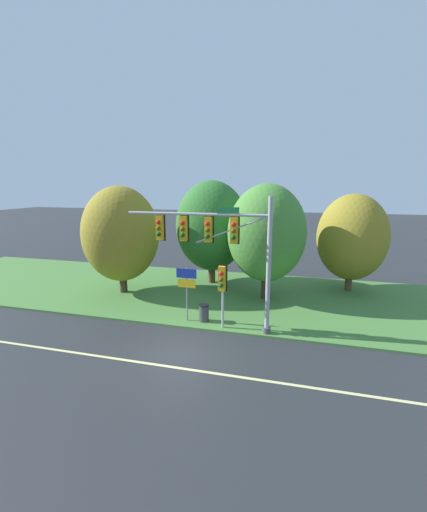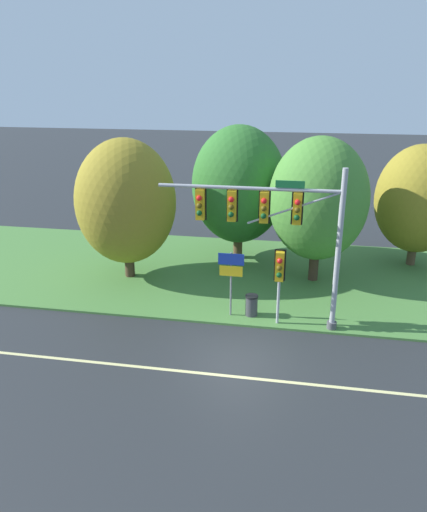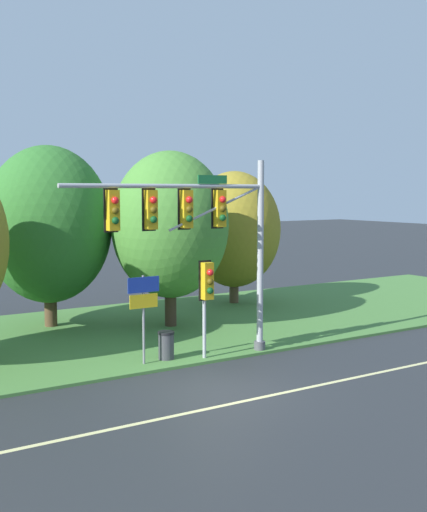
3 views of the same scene
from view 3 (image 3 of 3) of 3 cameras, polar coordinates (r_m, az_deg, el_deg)
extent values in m
plane|color=#282B2D|center=(18.75, 0.60, -11.79)|extent=(160.00, 160.00, 0.00)
cube|color=beige|center=(17.80, 2.74, -12.76)|extent=(36.00, 0.16, 0.01)
cube|color=#477A38|center=(25.82, -9.42, -6.83)|extent=(48.00, 11.50, 0.10)
cylinder|color=#9EA0A5|center=(22.30, 4.18, -0.03)|extent=(0.22, 0.22, 6.61)
cylinder|color=#4C4C51|center=(22.84, 4.12, -7.93)|extent=(0.40, 0.40, 0.30)
cylinder|color=#9EA0A5|center=(20.27, -3.98, 6.22)|extent=(7.15, 0.14, 0.14)
cylinder|color=#9EA0A5|center=(21.18, 0.30, 4.32)|extent=(3.60, 0.08, 1.47)
cube|color=gold|center=(21.25, 0.57, 4.25)|extent=(0.34, 0.28, 1.22)
cube|color=black|center=(21.38, 0.34, 4.26)|extent=(0.46, 0.04, 1.34)
sphere|color=red|center=(21.09, 0.84, 5.05)|extent=(0.22, 0.22, 0.22)
sphere|color=#51420C|center=(21.10, 0.83, 4.23)|extent=(0.22, 0.22, 0.22)
sphere|color=#0C4219|center=(21.11, 0.83, 3.42)|extent=(0.22, 0.22, 0.22)
cube|color=gold|center=(20.59, -2.41, 4.19)|extent=(0.34, 0.28, 1.22)
cube|color=black|center=(20.73, -2.63, 4.20)|extent=(0.46, 0.04, 1.34)
sphere|color=red|center=(20.43, -2.16, 5.02)|extent=(0.22, 0.22, 0.22)
sphere|color=#51420C|center=(20.43, -2.16, 4.18)|extent=(0.22, 0.22, 0.22)
sphere|color=#0C4219|center=(20.44, -2.16, 3.34)|extent=(0.22, 0.22, 0.22)
cube|color=gold|center=(19.99, -5.58, 4.12)|extent=(0.34, 0.28, 1.22)
cube|color=black|center=(20.13, -5.78, 4.13)|extent=(0.46, 0.04, 1.34)
sphere|color=red|center=(19.82, -5.35, 4.97)|extent=(0.22, 0.22, 0.22)
sphere|color=#51420C|center=(19.83, -5.35, 4.11)|extent=(0.22, 0.22, 0.22)
sphere|color=#0C4219|center=(19.84, -5.34, 3.24)|extent=(0.22, 0.22, 0.22)
cube|color=gold|center=(19.46, -8.93, 4.03)|extent=(0.34, 0.28, 1.22)
cube|color=black|center=(19.60, -9.11, 4.04)|extent=(0.46, 0.04, 1.34)
sphere|color=red|center=(19.28, -8.73, 4.91)|extent=(0.22, 0.22, 0.22)
sphere|color=#51420C|center=(19.29, -8.72, 4.02)|extent=(0.22, 0.22, 0.22)
sphere|color=#0C4219|center=(19.30, -8.70, 3.13)|extent=(0.22, 0.22, 0.22)
cube|color=#196B33|center=(21.03, -0.08, 6.82)|extent=(1.10, 0.04, 0.28)
cylinder|color=#9EA0A5|center=(21.39, -0.83, -4.91)|extent=(0.12, 0.12, 3.18)
cube|color=gold|center=(21.05, -0.55, -2.23)|extent=(0.34, 0.28, 1.22)
cube|color=black|center=(21.19, -0.77, -2.18)|extent=(0.46, 0.04, 1.34)
sphere|color=red|center=(20.86, -0.29, -1.48)|extent=(0.22, 0.22, 0.22)
sphere|color=#51420C|center=(20.90, -0.29, -2.29)|extent=(0.22, 0.22, 0.22)
sphere|color=#0C4219|center=(20.95, -0.29, -3.11)|extent=(0.22, 0.22, 0.22)
cylinder|color=slate|center=(20.80, -6.24, -5.66)|extent=(0.08, 0.08, 2.89)
cube|color=#193399|center=(20.58, -6.24, -2.55)|extent=(1.10, 0.03, 0.50)
cube|color=gold|center=(20.66, -6.22, -4.01)|extent=(0.98, 0.03, 0.45)
cylinder|color=#4C3823|center=(27.28, -14.31, -3.17)|extent=(0.51, 0.51, 2.79)
ellipsoid|color=#2D6B28|center=(27.00, -14.46, 2.73)|extent=(5.14, 5.14, 6.42)
cylinder|color=#423021|center=(26.54, -3.84, -3.16)|extent=(0.48, 0.48, 2.87)
ellipsoid|color=#478433|center=(26.25, -3.88, 2.79)|extent=(4.80, 4.80, 6.01)
cylinder|color=brown|center=(32.01, 1.84, -2.03)|extent=(0.46, 0.46, 2.41)
ellipsoid|color=olive|center=(31.77, 1.85, 2.38)|extent=(4.59, 4.59, 5.74)
cylinder|color=#38383D|center=(21.54, -4.22, -8.02)|extent=(0.52, 0.52, 0.85)
cylinder|color=black|center=(21.43, -4.23, -6.81)|extent=(0.56, 0.56, 0.08)
camera|label=1|loc=(15.01, 50.19, 9.68)|focal=24.00mm
camera|label=2|loc=(12.44, 64.74, 22.40)|focal=35.00mm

